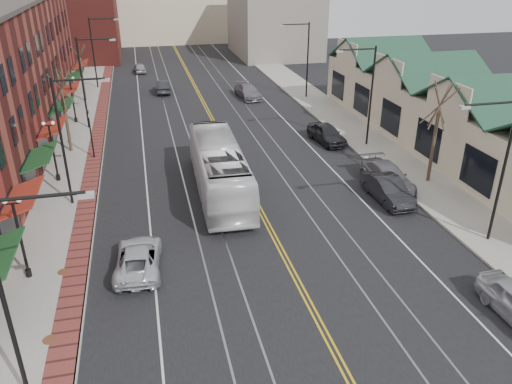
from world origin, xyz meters
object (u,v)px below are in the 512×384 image
parked_car_b (388,190)px  transit_bus (219,169)px  parked_car_c (387,177)px  parked_suv (138,258)px  parked_car_d (327,134)px

parked_car_b → transit_bus: bearing=158.6°
transit_bus → parked_car_c: bearing=172.7°
parked_suv → parked_car_b: size_ratio=1.01×
parked_suv → parked_car_b: parked_car_b is taller
parked_car_c → parked_suv: bearing=-159.9°
transit_bus → parked_suv: (-5.50, -8.09, -1.06)m
parked_car_c → parked_car_d: bearing=94.5°
transit_bus → parked_car_d: bearing=-141.7°
parked_car_b → parked_car_d: size_ratio=1.01×
parked_suv → parked_car_b: 16.46m
transit_bus → parked_suv: 9.84m
parked_suv → parked_car_c: size_ratio=0.88×
transit_bus → parked_car_d: (10.48, 7.76, -0.93)m
parked_car_b → parked_car_d: parked_car_d is taller
parked_suv → parked_car_c: (16.80, 6.28, 0.12)m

